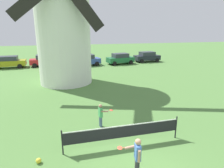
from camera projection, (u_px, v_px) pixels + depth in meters
name	position (u px, v px, depth m)	size (l,w,h in m)	color
windmill	(62.00, 14.00, 17.27)	(7.89, 5.58, 12.64)	white
tennis_net	(123.00, 132.00, 8.54)	(5.28, 0.06, 1.10)	black
player_near	(137.00, 155.00, 6.73)	(0.78, 0.64, 1.45)	#333338
player_far	(101.00, 114.00, 10.22)	(0.77, 0.42, 1.26)	slate
stray_ball	(39.00, 161.00, 7.55)	(0.21, 0.21, 0.21)	yellow
parked_car_mustard	(8.00, 62.00, 25.63)	(4.48, 2.08, 1.56)	#999919
parked_car_red	(45.00, 60.00, 27.01)	(4.04, 2.08, 1.56)	red
parked_car_blue	(85.00, 60.00, 27.24)	(4.32, 2.43, 1.56)	#334C99
parked_car_green	(120.00, 59.00, 28.51)	(4.13, 2.40, 1.56)	#1E6638
parked_car_black	(147.00, 57.00, 30.51)	(4.08, 2.17, 1.56)	#1E232D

